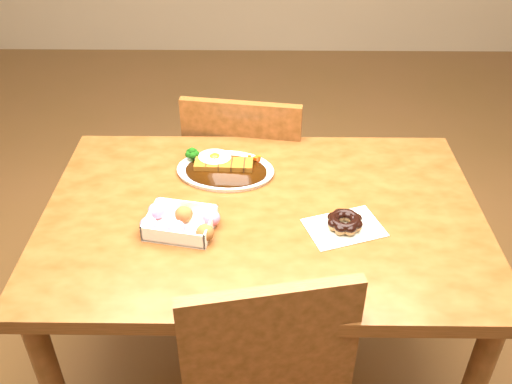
{
  "coord_description": "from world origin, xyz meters",
  "views": [
    {
      "loc": [
        -0.0,
        -1.23,
        1.71
      ],
      "look_at": [
        -0.02,
        0.01,
        0.81
      ],
      "focal_mm": 40.0,
      "sensor_mm": 36.0,
      "label": 1
    }
  ],
  "objects_px": {
    "table": "(263,239)",
    "chair_far": "(248,181)",
    "pon_de_ring": "(345,222)",
    "donut_box": "(180,222)",
    "katsu_curry_plate": "(224,168)"
  },
  "relations": [
    {
      "from": "chair_far",
      "to": "donut_box",
      "type": "height_order",
      "value": "chair_far"
    },
    {
      "from": "katsu_curry_plate",
      "to": "pon_de_ring",
      "type": "height_order",
      "value": "katsu_curry_plate"
    },
    {
      "from": "table",
      "to": "chair_far",
      "type": "bearing_deg",
      "value": 96.03
    },
    {
      "from": "donut_box",
      "to": "chair_far",
      "type": "bearing_deg",
      "value": 75.57
    },
    {
      "from": "chair_far",
      "to": "katsu_curry_plate",
      "type": "xyz_separation_m",
      "value": [
        -0.06,
        -0.34,
        0.29
      ]
    },
    {
      "from": "table",
      "to": "chair_far",
      "type": "distance_m",
      "value": 0.57
    },
    {
      "from": "table",
      "to": "donut_box",
      "type": "height_order",
      "value": "donut_box"
    },
    {
      "from": "pon_de_ring",
      "to": "chair_far",
      "type": "bearing_deg",
      "value": 114.07
    },
    {
      "from": "table",
      "to": "donut_box",
      "type": "relative_size",
      "value": 5.81
    },
    {
      "from": "pon_de_ring",
      "to": "table",
      "type": "bearing_deg",
      "value": 161.97
    },
    {
      "from": "chair_far",
      "to": "katsu_curry_plate",
      "type": "relative_size",
      "value": 2.84
    },
    {
      "from": "table",
      "to": "chair_far",
      "type": "relative_size",
      "value": 1.38
    },
    {
      "from": "donut_box",
      "to": "pon_de_ring",
      "type": "xyz_separation_m",
      "value": [
        0.43,
        0.01,
        -0.0
      ]
    },
    {
      "from": "pon_de_ring",
      "to": "donut_box",
      "type": "bearing_deg",
      "value": -178.56
    },
    {
      "from": "chair_far",
      "to": "donut_box",
      "type": "bearing_deg",
      "value": 83.78
    }
  ]
}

